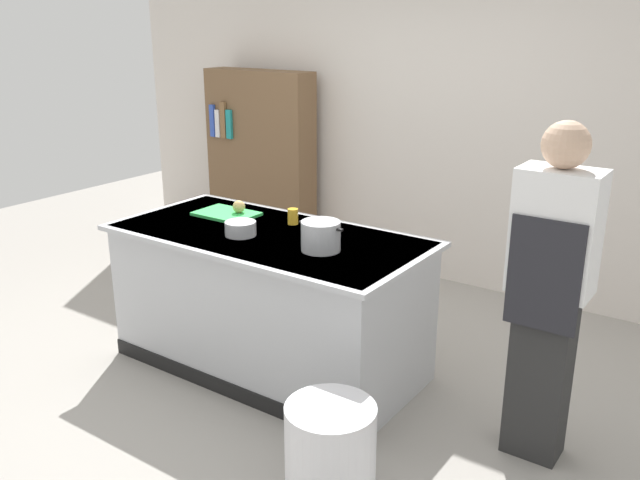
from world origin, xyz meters
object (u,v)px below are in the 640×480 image
Objects in this scene: onion at (239,207)px; juice_cup at (293,216)px; trash_bin at (330,457)px; person_chef at (549,289)px; mixing_bowl at (241,228)px; stock_pot at (321,236)px; bookshelf at (261,162)px.

onion is 0.41m from juice_cup.
trash_bin is 1.31m from person_chef.
juice_cup is at bearing 72.13° from mixing_bowl.
stock_pot is 0.54m from juice_cup.
person_chef reaches higher than juice_cup.
stock_pot is 0.56m from mixing_bowl.
stock_pot reaches higher than juice_cup.
person_chef is at bearing 6.11° from stock_pot.
mixing_bowl is 2.40m from bookshelf.
onion is 1.98m from bookshelf.
stock_pot is at bearing -43.18° from bookshelf.
stock_pot is 0.17× the size of bookshelf.
stock_pot reaches higher than mixing_bowl.
onion is at bearing 77.39° from person_chef.
trash_bin is at bearing -52.71° from stock_pot.
trash_bin is at bearing -46.92° from juice_cup.
juice_cup is at bearing 74.77° from person_chef.
bookshelf reaches higher than stock_pot.
bookshelf is at bearing 125.59° from onion.
bookshelf is at bearing 134.25° from trash_bin.
juice_cup is at bearing -44.92° from bookshelf.
trash_bin is 0.30× the size of person_chef.
mixing_bowl is 1.55m from trash_bin.
mixing_bowl is at bearing -107.87° from juice_cup.
onion reaches higher than juice_cup.
stock_pot reaches higher than trash_bin.
stock_pot is 0.56× the size of trash_bin.
person_chef is at bearing -28.20° from bookshelf.
mixing_bowl is at bearing -53.16° from bookshelf.
onion is at bearing -172.80° from juice_cup.
person_chef is at bearing 5.79° from mixing_bowl.
stock_pot is at bearing -36.05° from juice_cup.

